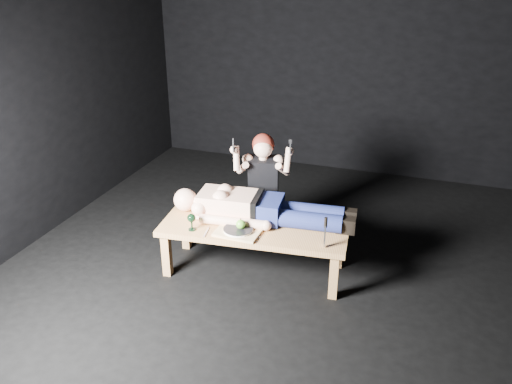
% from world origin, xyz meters
% --- Properties ---
extents(ground, '(5.00, 5.00, 0.00)m').
position_xyz_m(ground, '(0.00, 0.00, 0.00)').
color(ground, black).
rests_on(ground, ground).
extents(back_wall, '(5.00, 0.00, 5.00)m').
position_xyz_m(back_wall, '(0.00, 2.50, 1.50)').
color(back_wall, black).
rests_on(back_wall, ground).
extents(table, '(1.66, 0.76, 0.45)m').
position_xyz_m(table, '(-0.29, -0.17, 0.23)').
color(table, tan).
rests_on(table, ground).
extents(lying_man, '(1.68, 0.66, 0.27)m').
position_xyz_m(lying_man, '(-0.25, -0.03, 0.58)').
color(lying_man, beige).
rests_on(lying_man, table).
extents(kneeling_woman, '(0.75, 0.81, 1.14)m').
position_xyz_m(kneeling_woman, '(-0.40, 0.43, 0.57)').
color(kneeling_woman, black).
rests_on(kneeling_woman, ground).
extents(serving_tray, '(0.38, 0.28, 0.02)m').
position_xyz_m(serving_tray, '(-0.37, -0.33, 0.46)').
color(serving_tray, tan).
rests_on(serving_tray, table).
extents(plate, '(0.25, 0.25, 0.02)m').
position_xyz_m(plate, '(-0.37, -0.33, 0.48)').
color(plate, white).
rests_on(plate, serving_tray).
extents(apple, '(0.08, 0.08, 0.08)m').
position_xyz_m(apple, '(-0.35, -0.32, 0.53)').
color(apple, green).
rests_on(apple, plate).
extents(goblet, '(0.08, 0.08, 0.15)m').
position_xyz_m(goblet, '(-0.76, -0.41, 0.53)').
color(goblet, black).
rests_on(goblet, table).
extents(fork_flat, '(0.04, 0.17, 0.01)m').
position_xyz_m(fork_flat, '(-0.63, -0.41, 0.45)').
color(fork_flat, '#B2B2B7').
rests_on(fork_flat, table).
extents(knife_flat, '(0.03, 0.17, 0.01)m').
position_xyz_m(knife_flat, '(-0.24, -0.34, 0.45)').
color(knife_flat, '#B2B2B7').
rests_on(knife_flat, table).
extents(spoon_flat, '(0.14, 0.12, 0.01)m').
position_xyz_m(spoon_flat, '(-0.24, -0.30, 0.45)').
color(spoon_flat, '#B2B2B7').
rests_on(spoon_flat, table).
extents(carving_knife, '(0.04, 0.04, 0.27)m').
position_xyz_m(carving_knife, '(0.36, -0.33, 0.58)').
color(carving_knife, '#B2B2B7').
rests_on(carving_knife, table).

